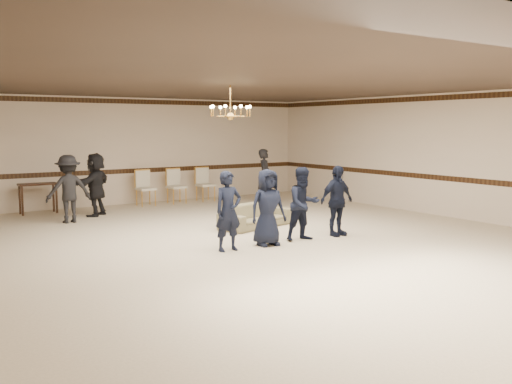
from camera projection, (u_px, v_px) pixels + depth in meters
room at (257, 164)px, 11.29m from camera, size 12.01×14.01×3.21m
chair_rail at (129, 171)px, 17.15m from camera, size 12.00×0.02×0.14m
crown_molding at (127, 101)px, 16.91m from camera, size 12.00×0.02×0.14m
chandelier at (230, 101)px, 11.98m from camera, size 0.94×0.94×0.89m
boy_a at (228, 211)px, 10.68m from camera, size 0.56×0.37×1.51m
boy_b at (268, 207)px, 11.17m from camera, size 0.79×0.57×1.51m
boy_c at (304, 204)px, 11.67m from camera, size 0.78×0.64×1.51m
boy_d at (337, 201)px, 12.16m from camera, size 0.91×0.42×1.51m
settee at (256, 215)px, 13.26m from camera, size 1.99×1.19×0.55m
adult_left at (68, 189)px, 13.81m from camera, size 1.07×0.62×1.66m
adult_mid at (96, 184)px, 14.88m from camera, size 1.45×1.41×1.66m
adult_right at (265, 176)px, 17.35m from camera, size 0.71×0.71×1.66m
banquet_chair_left at (146, 188)px, 16.75m from camera, size 0.54×0.54×1.04m
banquet_chair_mid at (177, 186)px, 17.30m from camera, size 0.54×0.54×1.04m
banquet_chair_right at (206, 185)px, 17.85m from camera, size 0.52×0.52×1.04m
console_table at (38, 198)px, 15.29m from camera, size 1.00×0.44×0.83m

